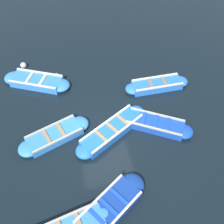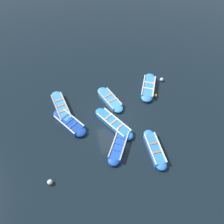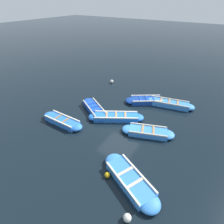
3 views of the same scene
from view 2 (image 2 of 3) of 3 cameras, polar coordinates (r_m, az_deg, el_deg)
The scene contains 11 objects.
ground_plane at distance 17.14m, azimuth 0.23°, elevation -2.57°, with size 120.00×120.00×0.00m, color black.
boat_stern_in at distance 19.63m, azimuth 9.48°, elevation 6.44°, with size 3.61×2.34×0.44m.
boat_outer_left at distance 18.39m, azimuth -0.55°, elevation 3.29°, with size 3.33×1.98×0.40m.
boat_alongside at distance 15.92m, azimuth 11.10°, elevation -9.47°, with size 3.30×0.87×0.43m.
boat_centre at distance 16.82m, azimuth 0.41°, elevation -2.96°, with size 3.70×2.69×0.43m.
boat_drifting at distance 18.29m, azimuth -13.11°, elevation 1.24°, with size 3.89×1.63×0.44m.
boat_outer_right at distance 17.20m, azimuth -11.12°, elevation -2.69°, with size 3.36×2.74×0.42m.
boat_near_quay at distance 15.80m, azimuth 1.83°, elevation -8.60°, with size 3.33×2.39×0.43m.
buoy_orange_near at distance 19.12m, azimuth 11.32°, elevation 4.27°, with size 0.27×0.27×0.27m, color #EAB214.
buoy_yellow_far at distance 15.18m, azimuth -15.92°, elevation -17.19°, with size 0.34×0.34×0.34m, color silver.
buoy_white_drifting at distance 20.61m, azimuth 12.84°, elevation 8.27°, with size 0.33×0.33×0.33m, color silver.
Camera 2 is at (-9.82, 2.23, 13.87)m, focal length 35.00 mm.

